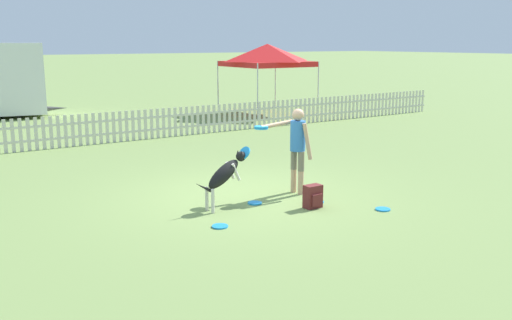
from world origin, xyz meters
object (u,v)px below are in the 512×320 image
at_px(frisbee_far_scatter, 317,202).
at_px(canopy_tent_main, 267,55).
at_px(frisbee_near_handler, 220,226).
at_px(leaping_dog, 225,173).
at_px(frisbee_near_dog, 255,203).
at_px(frisbee_midfield, 383,209).
at_px(backpack_on_grass, 313,197).
at_px(handler_person, 296,141).

bearing_deg(frisbee_far_scatter, canopy_tent_main, 58.93).
distance_m(frisbee_near_handler, canopy_tent_main, 14.17).
relative_size(leaping_dog, frisbee_near_dog, 4.37).
height_order(frisbee_near_dog, frisbee_midfield, same).
distance_m(leaping_dog, frisbee_midfield, 2.72).
relative_size(leaping_dog, backpack_on_grass, 2.76).
distance_m(frisbee_midfield, backpack_on_grass, 1.19).
xyz_separation_m(frisbee_near_dog, frisbee_midfield, (1.58, -1.52, 0.00)).
height_order(handler_person, frisbee_far_scatter, handler_person).
xyz_separation_m(frisbee_midfield, frisbee_far_scatter, (-0.63, 0.97, 0.00)).
bearing_deg(leaping_dog, frisbee_far_scatter, 64.93).
height_order(handler_person, canopy_tent_main, canopy_tent_main).
height_order(leaping_dog, backpack_on_grass, leaping_dog).
bearing_deg(backpack_on_grass, frisbee_near_dog, 131.90).
bearing_deg(frisbee_far_scatter, frisbee_near_dog, 149.65).
bearing_deg(backpack_on_grass, canopy_tent_main, 58.42).
bearing_deg(frisbee_near_dog, frisbee_midfield, -44.00).
xyz_separation_m(handler_person, frisbee_near_handler, (-2.17, -0.92, -0.98)).
distance_m(handler_person, backpack_on_grass, 1.25).
bearing_deg(frisbee_near_dog, backpack_on_grass, -48.10).
relative_size(frisbee_midfield, canopy_tent_main, 0.09).
distance_m(handler_person, frisbee_midfield, 2.02).
bearing_deg(handler_person, frisbee_near_dog, 94.58).
bearing_deg(frisbee_far_scatter, handler_person, 84.49).
relative_size(frisbee_far_scatter, canopy_tent_main, 0.09).
bearing_deg(frisbee_near_dog, frisbee_far_scatter, -30.35).
bearing_deg(frisbee_near_handler, handler_person, 23.03).
distance_m(backpack_on_grass, canopy_tent_main, 13.09).
relative_size(frisbee_near_dog, frisbee_midfield, 1.00).
distance_m(frisbee_near_dog, canopy_tent_main, 12.88).
xyz_separation_m(leaping_dog, frisbee_near_dog, (0.57, -0.03, -0.61)).
relative_size(leaping_dog, frisbee_midfield, 4.37).
distance_m(frisbee_far_scatter, backpack_on_grass, 0.38).
height_order(frisbee_midfield, backpack_on_grass, backpack_on_grass).
height_order(handler_person, backpack_on_grass, handler_person).
height_order(frisbee_near_handler, frisbee_midfield, same).
relative_size(leaping_dog, canopy_tent_main, 0.38).
height_order(leaping_dog, frisbee_near_handler, leaping_dog).
relative_size(handler_person, frisbee_near_dog, 6.32).
relative_size(frisbee_near_handler, backpack_on_grass, 0.63).
bearing_deg(handler_person, frisbee_far_scatter, 170.57).
height_order(frisbee_midfield, frisbee_far_scatter, same).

